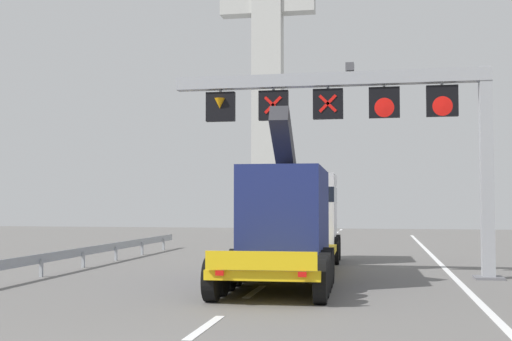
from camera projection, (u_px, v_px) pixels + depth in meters
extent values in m
cube|color=silver|center=(205.00, 327.00, 13.15)|extent=(0.20, 2.60, 0.01)
cube|color=silver|center=(255.00, 292.00, 18.41)|extent=(0.20, 2.60, 0.01)
cube|color=silver|center=(282.00, 272.00, 23.66)|extent=(0.20, 2.60, 0.01)
cube|color=silver|center=(300.00, 259.00, 28.92)|extent=(0.20, 2.60, 0.01)
cube|color=silver|center=(312.00, 251.00, 34.18)|extent=(0.20, 2.60, 0.01)
cube|color=silver|center=(321.00, 244.00, 39.43)|extent=(0.20, 2.60, 0.01)
cube|color=silver|center=(328.00, 239.00, 44.69)|extent=(0.20, 2.60, 0.01)
cube|color=silver|center=(333.00, 235.00, 49.95)|extent=(0.20, 2.60, 0.01)
cube|color=silver|center=(337.00, 232.00, 55.20)|extent=(0.20, 2.60, 0.01)
cube|color=silver|center=(341.00, 230.00, 60.46)|extent=(0.20, 2.60, 0.01)
cube|color=silver|center=(464.00, 288.00, 19.27)|extent=(0.20, 63.00, 0.01)
cube|color=#9EA0A5|center=(487.00, 172.00, 21.67)|extent=(0.40, 0.40, 6.92)
cube|color=slate|center=(489.00, 278.00, 21.50)|extent=(0.90, 0.90, 0.08)
cube|color=#9EA0A5|center=(328.00, 80.00, 22.76)|extent=(10.69, 0.44, 0.44)
cube|color=#4C4C51|center=(350.00, 67.00, 22.64)|extent=(0.28, 0.40, 0.28)
cube|color=black|center=(442.00, 101.00, 22.03)|extent=(1.02, 0.24, 1.03)
cube|color=#9EA0A5|center=(442.00, 84.00, 22.06)|extent=(0.08, 0.08, 0.16)
cone|color=red|center=(443.00, 106.00, 21.90)|extent=(0.65, 0.02, 0.65)
cube|color=black|center=(384.00, 102.00, 22.38)|extent=(1.02, 0.24, 1.03)
cube|color=#9EA0A5|center=(384.00, 86.00, 22.40)|extent=(0.08, 0.08, 0.16)
cone|color=red|center=(384.00, 107.00, 22.24)|extent=(0.65, 0.02, 0.65)
cube|color=black|center=(328.00, 104.00, 22.72)|extent=(1.02, 0.24, 1.03)
cube|color=#9EA0A5|center=(328.00, 88.00, 22.74)|extent=(0.08, 0.08, 0.16)
cube|color=red|center=(328.00, 103.00, 22.59)|extent=(0.62, 0.02, 0.62)
cube|color=red|center=(328.00, 103.00, 22.59)|extent=(0.62, 0.02, 0.62)
cube|color=black|center=(274.00, 105.00, 23.06)|extent=(1.02, 0.24, 1.03)
cube|color=#9EA0A5|center=(273.00, 89.00, 23.09)|extent=(0.08, 0.08, 0.16)
cube|color=red|center=(273.00, 105.00, 22.93)|extent=(0.62, 0.02, 0.62)
cube|color=red|center=(273.00, 105.00, 22.93)|extent=(0.62, 0.02, 0.62)
cube|color=black|center=(221.00, 107.00, 23.40)|extent=(1.02, 0.24, 1.03)
cube|color=#9EA0A5|center=(221.00, 91.00, 23.43)|extent=(0.08, 0.08, 0.16)
cone|color=orange|center=(220.00, 103.00, 23.28)|extent=(0.37, 0.37, 0.36)
cube|color=yellow|center=(286.00, 258.00, 20.83)|extent=(3.07, 10.47, 0.24)
cube|color=yellow|center=(261.00, 261.00, 15.64)|extent=(2.66, 0.15, 0.44)
cylinder|color=black|center=(212.00, 279.00, 16.60)|extent=(0.35, 1.11, 1.10)
cylinder|color=black|center=(320.00, 281.00, 16.18)|extent=(0.35, 1.11, 1.10)
cylinder|color=black|center=(221.00, 275.00, 17.63)|extent=(0.35, 1.11, 1.10)
cylinder|color=black|center=(323.00, 277.00, 17.21)|extent=(0.35, 1.11, 1.10)
cylinder|color=black|center=(228.00, 271.00, 18.67)|extent=(0.35, 1.11, 1.10)
cylinder|color=black|center=(325.00, 272.00, 18.25)|extent=(0.35, 1.11, 1.10)
cylinder|color=black|center=(235.00, 267.00, 19.70)|extent=(0.35, 1.11, 1.10)
cylinder|color=black|center=(327.00, 269.00, 19.28)|extent=(0.35, 1.11, 1.10)
cylinder|color=black|center=(242.00, 264.00, 20.74)|extent=(0.35, 1.11, 1.10)
cylinder|color=black|center=(329.00, 265.00, 20.32)|extent=(0.35, 1.11, 1.10)
cube|color=silver|center=(305.00, 211.00, 27.91)|extent=(2.66, 3.27, 3.10)
cube|color=black|center=(304.00, 195.00, 27.94)|extent=(2.69, 3.29, 0.60)
cylinder|color=black|center=(277.00, 247.00, 28.90)|extent=(0.37, 1.11, 1.10)
cylinder|color=black|center=(336.00, 247.00, 28.50)|extent=(0.37, 1.11, 1.10)
cylinder|color=black|center=(271.00, 250.00, 26.93)|extent=(0.37, 1.11, 1.10)
cylinder|color=black|center=(335.00, 251.00, 26.53)|extent=(0.37, 1.11, 1.10)
cube|color=navy|center=(287.00, 211.00, 21.30)|extent=(2.53, 5.78, 2.70)
cube|color=#2D2D33|center=(284.00, 148.00, 20.55)|extent=(0.64, 2.96, 2.29)
cube|color=red|center=(220.00, 273.00, 15.74)|extent=(0.20, 0.07, 0.12)
cube|color=red|center=(302.00, 274.00, 15.44)|extent=(0.20, 0.07, 0.12)
cube|color=#999EA3|center=(40.00, 259.00, 22.12)|extent=(0.04, 28.78, 0.32)
cube|color=#999EA3|center=(41.00, 268.00, 22.10)|extent=(0.10, 0.10, 0.60)
cube|color=#999EA3|center=(83.00, 260.00, 25.24)|extent=(0.10, 0.10, 0.60)
cube|color=#999EA3|center=(116.00, 253.00, 28.38)|extent=(0.10, 0.10, 0.60)
cube|color=#999EA3|center=(142.00, 248.00, 31.52)|extent=(0.10, 0.10, 0.60)
cube|color=#999EA3|center=(164.00, 244.00, 34.66)|extent=(0.10, 0.10, 0.60)
cube|color=#B7B7B2|center=(268.00, 50.00, 63.12)|extent=(2.80, 2.00, 33.95)
cube|color=#B7B7B2|center=(268.00, 7.00, 63.32)|extent=(9.00, 1.60, 1.40)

